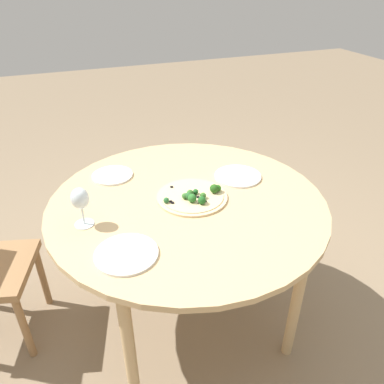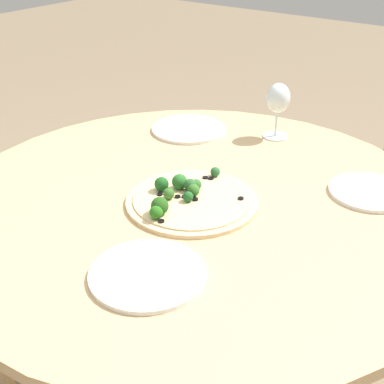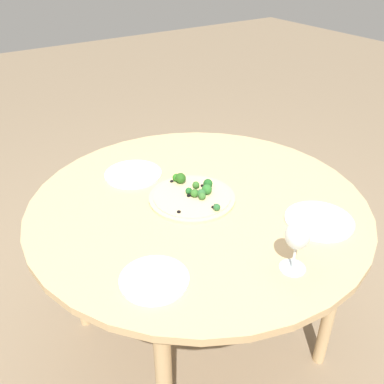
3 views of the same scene
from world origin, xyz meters
name	(u,v)px [view 2 (image 2 of 3)]	position (x,y,z in m)	size (l,w,h in m)	color
dining_table	(195,222)	(0.00, 0.00, 0.69)	(1.24, 1.24, 0.76)	tan
pizza	(189,199)	(0.00, -0.03, 0.78)	(0.32, 0.32, 0.06)	#DBBC89
wine_glass	(278,100)	(-0.02, 0.45, 0.88)	(0.08, 0.08, 0.17)	silver
plate_near	(369,192)	(0.34, 0.27, 0.77)	(0.20, 0.20, 0.01)	silver
plate_far	(189,129)	(-0.27, 0.34, 0.77)	(0.23, 0.23, 0.01)	silver
plate_side	(147,274)	(0.11, -0.31, 0.77)	(0.23, 0.23, 0.01)	silver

